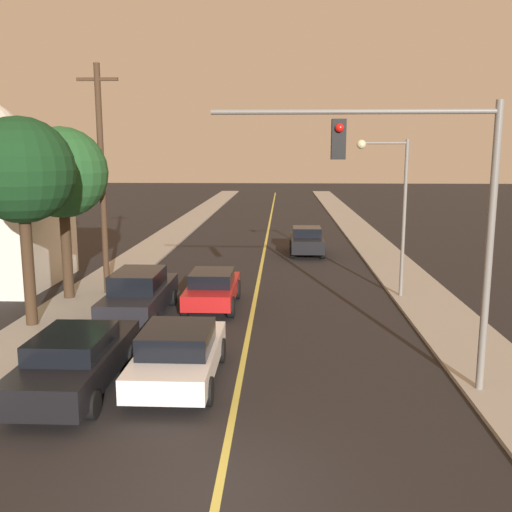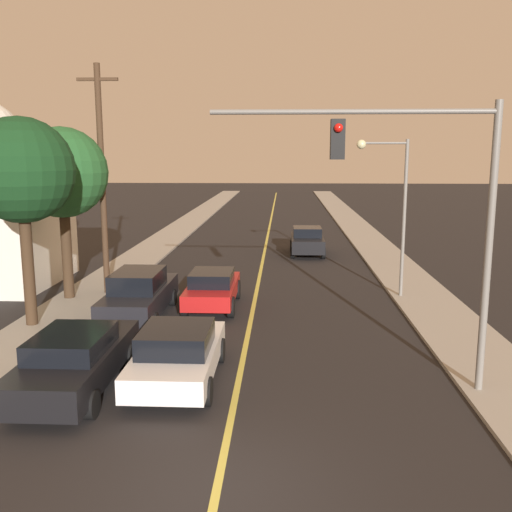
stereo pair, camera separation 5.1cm
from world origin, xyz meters
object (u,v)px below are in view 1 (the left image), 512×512
Objects in this scene: traffic_signal_mast at (425,194)px; streetlamp_right at (392,194)px; car_outer_lane_second at (140,294)px; utility_pole_left at (102,177)px; tree_left_near at (21,172)px; car_near_lane_front at (179,353)px; tree_left_far at (62,174)px; car_outer_lane_front at (76,360)px; car_near_lane_second at (213,288)px; car_far_oncoming at (307,241)px.

traffic_signal_mast reaches higher than streetlamp_right.
car_outer_lane_second is 0.57× the size of utility_pole_left.
car_near_lane_front is at bearing -36.92° from tree_left_near.
car_near_lane_front is 0.68× the size of tree_left_far.
car_near_lane_front is 0.90× the size of car_outer_lane_front.
car_near_lane_front is 7.04m from car_near_lane_second.
car_outer_lane_second is 0.75× the size of traffic_signal_mast.
car_near_lane_second is at bearing -165.50° from streetlamp_right.
traffic_signal_mast is 9.23m from streetlamp_right.
utility_pole_left reaches higher than car_near_lane_second.
streetlamp_right is at bearing 0.42° from utility_pole_left.
utility_pole_left is at bearing 49.14° from car_far_oncoming.
traffic_signal_mast is 12.46m from tree_left_near.
traffic_signal_mast is at bearing -21.84° from tree_left_near.
tree_left_near is at bearing -104.77° from utility_pole_left.
car_outer_lane_second is at bearing -161.10° from streetlamp_right.
car_far_oncoming is at bearing 47.63° from tree_left_far.
car_outer_lane_second is (0.00, 6.27, 0.06)m from car_outer_lane_front.
streetlamp_right is at bearing 14.50° from car_near_lane_second.
car_near_lane_front is at bearing 14.47° from car_outer_lane_front.
car_outer_lane_second is 14.41m from car_far_oncoming.
tree_left_far is (-3.38, 8.47, 4.18)m from car_outer_lane_front.
car_outer_lane_second is 0.77× the size of tree_left_far.
car_near_lane_second is (-0.00, 7.04, -0.00)m from car_near_lane_front.
car_outer_lane_second is 10.29m from streetlamp_right.
car_near_lane_second is 7.19m from tree_left_far.
car_near_lane_front is at bearing 77.89° from car_far_oncoming.
car_near_lane_second is 1.05× the size of car_far_oncoming.
streetlamp_right is (6.82, 1.76, 3.40)m from car_near_lane_second.
traffic_signal_mast is (8.26, -6.00, 3.96)m from car_outer_lane_second.
car_far_oncoming reaches higher than car_near_lane_front.
tree_left_near is at bearing -157.53° from car_outer_lane_second.
car_outer_lane_front is 20.22m from car_far_oncoming.
car_near_lane_second is 0.85× the size of car_outer_lane_front.
traffic_signal_mast reaches higher than tree_left_near.
car_far_oncoming is 10.70m from streetlamp_right.
car_far_oncoming is 17.80m from tree_left_near.
car_outer_lane_front is at bearing -90.00° from car_outer_lane_second.
traffic_signal_mast is (8.26, 0.27, 4.02)m from car_outer_lane_front.
car_near_lane_front is 10.62m from tree_left_far.
car_near_lane_second is at bearing -8.00° from tree_left_far.
car_outer_lane_second reaches higher than car_far_oncoming.
utility_pole_left reaches higher than car_outer_lane_front.
car_far_oncoming is (3.98, 18.56, 0.04)m from car_near_lane_front.
car_outer_lane_second is 1.27× the size of car_far_oncoming.
car_far_oncoming is 19.42m from traffic_signal_mast.
streetlamp_right is 11.36m from utility_pole_left.
utility_pole_left is at bearing 159.66° from car_near_lane_second.
tree_left_near is 3.58m from tree_left_far.
car_near_lane_front is 0.66× the size of traffic_signal_mast.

